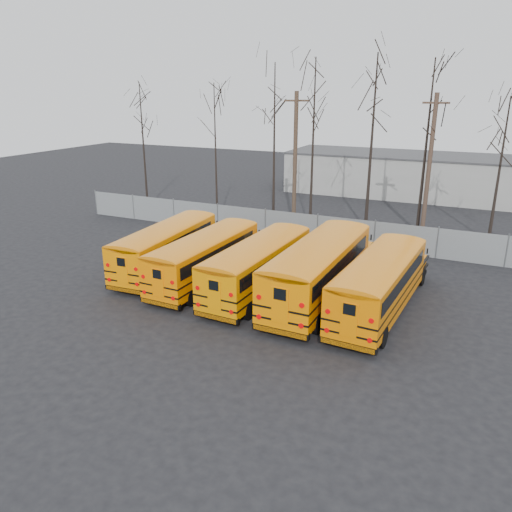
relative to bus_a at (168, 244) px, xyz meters
The scene contains 17 objects.
ground 7.11m from the bus_a, 25.02° to the right, with size 120.00×120.00×0.00m, color black.
fence 11.05m from the bus_a, 55.38° to the left, with size 40.00×0.04×2.00m, color gray.
distant_building 30.23m from the bus_a, 74.13° to the left, with size 22.00×8.00×4.00m, color #A7A7A2.
bus_a is the anchor object (origin of this frame).
bus_b 3.14m from the bus_a, 12.32° to the right, with size 2.60×10.11×2.81m.
bus_c 6.39m from the bus_a, ahead, with size 2.77×10.37×2.88m.
bus_d 9.56m from the bus_a, ahead, with size 2.88×11.51×3.20m.
bus_e 12.69m from the bus_a, ahead, with size 3.09×10.66×2.95m.
utility_pole_left 13.42m from the bus_a, 75.80° to the left, with size 1.75×0.73×10.19m.
utility_pole_right 19.23m from the bus_a, 47.54° to the left, with size 1.80×0.31×10.11m.
tree_0 18.13m from the bus_a, 130.84° to the left, with size 0.26×0.26×10.87m, color black.
tree_1 11.63m from the bus_a, 104.08° to the left, with size 0.26×0.26×10.77m, color black.
tree_2 13.87m from the bus_a, 84.75° to the left, with size 0.26×0.26×12.21m, color black.
tree_3 13.81m from the bus_a, 68.97° to the left, with size 0.26×0.26×12.46m, color black.
tree_4 17.24m from the bus_a, 59.11° to the left, with size 0.26×0.26×12.77m, color black.
tree_5 19.63m from the bus_a, 49.77° to the left, with size 0.26×0.26×12.37m, color black.
tree_6 22.74m from the bus_a, 39.84° to the left, with size 0.26×0.26×9.91m, color black.
Camera 1 is at (10.39, -20.38, 10.38)m, focal length 35.00 mm.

